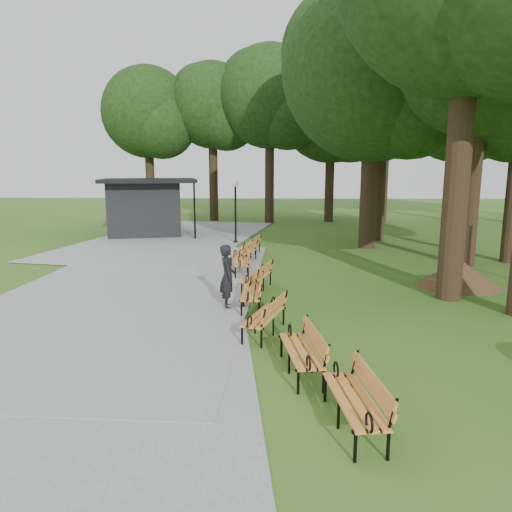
{
  "coord_description": "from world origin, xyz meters",
  "views": [
    {
      "loc": [
        0.49,
        -11.56,
        3.75
      ],
      "look_at": [
        0.02,
        2.82,
        1.1
      ],
      "focal_mm": 33.24,
      "sensor_mm": 36.0,
      "label": 1
    }
  ],
  "objects_px": {
    "lamp_post": "(235,198)",
    "kiosk": "(145,207)",
    "bench_2": "(264,316)",
    "bench_1": "(301,351)",
    "lawn_tree_4": "(383,85)",
    "person": "(227,277)",
    "lawn_tree_2": "(374,69)",
    "lawn_tree_1": "(484,49)",
    "bench_6": "(244,253)",
    "bench_7": "(250,246)",
    "bench_0": "(354,400)",
    "dirt_mound": "(459,273)",
    "bench_5": "(241,262)",
    "bench_3": "(251,293)",
    "bench_4": "(257,277)"
  },
  "relations": [
    {
      "from": "bench_2",
      "to": "bench_1",
      "type": "bearing_deg",
      "value": 37.0
    },
    {
      "from": "lamp_post",
      "to": "kiosk",
      "type": "bearing_deg",
      "value": 151.87
    },
    {
      "from": "person",
      "to": "lawn_tree_2",
      "type": "distance_m",
      "value": 13.88
    },
    {
      "from": "lawn_tree_1",
      "to": "bench_6",
      "type": "bearing_deg",
      "value": 179.1
    },
    {
      "from": "lawn_tree_1",
      "to": "lawn_tree_2",
      "type": "distance_m",
      "value": 5.22
    },
    {
      "from": "bench_3",
      "to": "lawn_tree_1",
      "type": "distance_m",
      "value": 12.72
    },
    {
      "from": "lawn_tree_1",
      "to": "kiosk",
      "type": "bearing_deg",
      "value": 150.92
    },
    {
      "from": "bench_7",
      "to": "bench_0",
      "type": "bearing_deg",
      "value": 20.15
    },
    {
      "from": "bench_0",
      "to": "bench_3",
      "type": "bearing_deg",
      "value": -171.08
    },
    {
      "from": "dirt_mound",
      "to": "bench_3",
      "type": "relative_size",
      "value": 1.18
    },
    {
      "from": "dirt_mound",
      "to": "lawn_tree_2",
      "type": "xyz_separation_m",
      "value": [
        -1.44,
        7.7,
        7.75
      ]
    },
    {
      "from": "bench_5",
      "to": "lawn_tree_4",
      "type": "xyz_separation_m",
      "value": [
        6.66,
        8.45,
        7.46
      ]
    },
    {
      "from": "bench_1",
      "to": "bench_2",
      "type": "relative_size",
      "value": 1.0
    },
    {
      "from": "dirt_mound",
      "to": "bench_4",
      "type": "bearing_deg",
      "value": -174.12
    },
    {
      "from": "dirt_mound",
      "to": "bench_5",
      "type": "distance_m",
      "value": 7.33
    },
    {
      "from": "bench_1",
      "to": "bench_6",
      "type": "xyz_separation_m",
      "value": [
        -1.66,
        10.36,
        0.0
      ]
    },
    {
      "from": "dirt_mound",
      "to": "person",
      "type": "bearing_deg",
      "value": -160.38
    },
    {
      "from": "bench_4",
      "to": "bench_7",
      "type": "xyz_separation_m",
      "value": [
        -0.47,
        6.05,
        0.0
      ]
    },
    {
      "from": "lamp_post",
      "to": "bench_5",
      "type": "height_order",
      "value": "lamp_post"
    },
    {
      "from": "lamp_post",
      "to": "lawn_tree_2",
      "type": "bearing_deg",
      "value": -10.48
    },
    {
      "from": "bench_4",
      "to": "lawn_tree_2",
      "type": "bearing_deg",
      "value": 163.7
    },
    {
      "from": "kiosk",
      "to": "dirt_mound",
      "type": "height_order",
      "value": "kiosk"
    },
    {
      "from": "lamp_post",
      "to": "bench_2",
      "type": "height_order",
      "value": "lamp_post"
    },
    {
      "from": "kiosk",
      "to": "bench_2",
      "type": "distance_m",
      "value": 17.92
    },
    {
      "from": "bench_6",
      "to": "lawn_tree_1",
      "type": "bearing_deg",
      "value": 106.59
    },
    {
      "from": "bench_7",
      "to": "lawn_tree_4",
      "type": "xyz_separation_m",
      "value": [
        6.5,
        4.78,
        7.46
      ]
    },
    {
      "from": "bench_0",
      "to": "bench_3",
      "type": "height_order",
      "value": "same"
    },
    {
      "from": "kiosk",
      "to": "lawn_tree_4",
      "type": "distance_m",
      "value": 14.34
    },
    {
      "from": "dirt_mound",
      "to": "bench_6",
      "type": "height_order",
      "value": "dirt_mound"
    },
    {
      "from": "bench_0",
      "to": "lawn_tree_2",
      "type": "height_order",
      "value": "lawn_tree_2"
    },
    {
      "from": "bench_0",
      "to": "bench_6",
      "type": "xyz_separation_m",
      "value": [
        -2.31,
        12.23,
        0.0
      ]
    },
    {
      "from": "bench_7",
      "to": "lawn_tree_2",
      "type": "height_order",
      "value": "lawn_tree_2"
    },
    {
      "from": "kiosk",
      "to": "lawn_tree_1",
      "type": "relative_size",
      "value": 0.45
    },
    {
      "from": "bench_2",
      "to": "bench_4",
      "type": "distance_m",
      "value": 4.0
    },
    {
      "from": "bench_6",
      "to": "lawn_tree_1",
      "type": "xyz_separation_m",
      "value": [
        8.78,
        -0.14,
        7.6
      ]
    },
    {
      "from": "kiosk",
      "to": "lawn_tree_2",
      "type": "relative_size",
      "value": 0.41
    },
    {
      "from": "bench_6",
      "to": "bench_3",
      "type": "bearing_deg",
      "value": 22.69
    },
    {
      "from": "bench_6",
      "to": "bench_7",
      "type": "xyz_separation_m",
      "value": [
        0.18,
        1.76,
        0.0
      ]
    },
    {
      "from": "bench_3",
      "to": "kiosk",
      "type": "bearing_deg",
      "value": -154.98
    },
    {
      "from": "bench_6",
      "to": "lawn_tree_1",
      "type": "relative_size",
      "value": 0.17
    },
    {
      "from": "kiosk",
      "to": "bench_6",
      "type": "xyz_separation_m",
      "value": [
        6.11,
        -8.14,
        -1.17
      ]
    },
    {
      "from": "person",
      "to": "bench_7",
      "type": "xyz_separation_m",
      "value": [
        0.26,
        7.96,
        -0.44
      ]
    },
    {
      "from": "dirt_mound",
      "to": "bench_0",
      "type": "height_order",
      "value": "dirt_mound"
    },
    {
      "from": "bench_2",
      "to": "bench_5",
      "type": "relative_size",
      "value": 1.0
    },
    {
      "from": "bench_6",
      "to": "bench_7",
      "type": "height_order",
      "value": "same"
    },
    {
      "from": "dirt_mound",
      "to": "bench_7",
      "type": "bearing_deg",
      "value": 142.29
    },
    {
      "from": "bench_2",
      "to": "lawn_tree_1",
      "type": "distance_m",
      "value": 13.62
    },
    {
      "from": "bench_2",
      "to": "lawn_tree_4",
      "type": "xyz_separation_m",
      "value": [
        5.73,
        14.83,
        7.46
      ]
    },
    {
      "from": "person",
      "to": "bench_4",
      "type": "xyz_separation_m",
      "value": [
        0.74,
        1.91,
        -0.44
      ]
    },
    {
      "from": "bench_0",
      "to": "bench_1",
      "type": "xyz_separation_m",
      "value": [
        -0.66,
        1.87,
        0.0
      ]
    }
  ]
}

